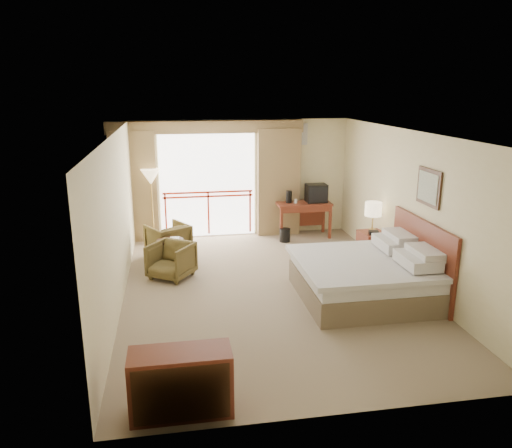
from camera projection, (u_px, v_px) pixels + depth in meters
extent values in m
plane|color=#847259|center=(270.00, 289.00, 8.70)|extent=(7.00, 7.00, 0.00)
plane|color=white|center=(272.00, 133.00, 7.98)|extent=(7.00, 7.00, 0.00)
plane|color=beige|center=(242.00, 178.00, 11.67)|extent=(5.00, 0.00, 5.00)
plane|color=beige|center=(339.00, 300.00, 5.02)|extent=(5.00, 0.00, 5.00)
plane|color=beige|center=(117.00, 221.00, 7.94)|extent=(0.00, 7.00, 7.00)
plane|color=beige|center=(411.00, 209.00, 8.75)|extent=(0.00, 7.00, 7.00)
plane|color=white|center=(208.00, 186.00, 11.56)|extent=(2.40, 0.00, 2.40)
cube|color=red|center=(208.00, 196.00, 11.61)|extent=(2.09, 0.03, 0.04)
cube|color=red|center=(208.00, 192.00, 11.58)|extent=(2.09, 0.03, 0.04)
cube|color=red|center=(166.00, 215.00, 11.55)|extent=(0.04, 0.03, 1.00)
cube|color=red|center=(209.00, 213.00, 11.72)|extent=(0.04, 0.03, 1.00)
cube|color=red|center=(250.00, 211.00, 11.88)|extent=(0.04, 0.03, 1.00)
cube|color=olive|center=(134.00, 187.00, 11.16)|extent=(1.00, 0.26, 2.50)
cube|color=olive|center=(278.00, 182.00, 11.69)|extent=(1.00, 0.26, 2.50)
cube|color=olive|center=(207.00, 127.00, 11.11)|extent=(4.40, 0.22, 0.28)
cube|color=silver|center=(297.00, 134.00, 11.59)|extent=(0.50, 0.04, 0.50)
cube|color=brown|center=(363.00, 287.00, 8.31)|extent=(2.05, 2.00, 0.40)
cube|color=silver|center=(364.00, 270.00, 8.24)|extent=(2.01, 1.96, 0.22)
cube|color=silver|center=(361.00, 262.00, 8.19)|extent=(2.09, 2.06, 0.08)
cube|color=silver|center=(418.00, 260.00, 7.85)|extent=(0.50, 0.75, 0.18)
cube|color=silver|center=(393.00, 243.00, 8.70)|extent=(0.50, 0.75, 0.18)
cube|color=silver|center=(426.00, 253.00, 7.84)|extent=(0.40, 0.70, 0.14)
cube|color=silver|center=(401.00, 236.00, 8.69)|extent=(0.40, 0.70, 0.14)
cube|color=#5C2014|center=(421.00, 258.00, 8.36)|extent=(0.06, 2.10, 1.30)
cube|color=#311B0D|center=(429.00, 187.00, 8.04)|extent=(0.03, 0.72, 0.60)
cube|color=silver|center=(428.00, 187.00, 8.04)|extent=(0.01, 0.60, 0.48)
cube|color=#5C2014|center=(372.00, 248.00, 9.89)|extent=(0.49, 0.57, 0.65)
cylinder|color=tan|center=(372.00, 230.00, 9.84)|extent=(0.13, 0.13, 0.04)
cylinder|color=tan|center=(373.00, 221.00, 9.79)|extent=(0.03, 0.03, 0.35)
cylinder|color=#FFE5B2|center=(373.00, 209.00, 9.73)|extent=(0.33, 0.33, 0.27)
cube|color=black|center=(374.00, 233.00, 9.64)|extent=(0.21, 0.18, 0.08)
cube|color=#5C2014|center=(303.00, 203.00, 11.59)|extent=(1.26, 0.61, 0.05)
cube|color=#5C2014|center=(281.00, 224.00, 11.36)|extent=(0.06, 0.06, 0.78)
cube|color=#5C2014|center=(330.00, 222.00, 11.54)|extent=(0.06, 0.06, 0.78)
cube|color=#5C2014|center=(277.00, 219.00, 11.85)|extent=(0.06, 0.06, 0.78)
cube|color=#5C2014|center=(323.00, 217.00, 12.04)|extent=(0.06, 0.06, 0.78)
cube|color=#5C2014|center=(300.00, 214.00, 11.93)|extent=(1.15, 0.03, 0.58)
cube|color=#5C2014|center=(306.00, 210.00, 11.35)|extent=(1.15, 0.03, 0.13)
cube|color=black|center=(316.00, 193.00, 11.58)|extent=(0.47, 0.36, 0.43)
cube|color=black|center=(318.00, 195.00, 11.40)|extent=(0.43, 0.02, 0.34)
cylinder|color=black|center=(289.00, 197.00, 11.49)|extent=(0.14, 0.14, 0.29)
cylinder|color=white|center=(296.00, 201.00, 11.49)|extent=(0.08, 0.08, 0.10)
cylinder|color=black|center=(285.00, 235.00, 11.36)|extent=(0.28, 0.28, 0.31)
imported|color=#4D3E1B|center=(169.00, 256.00, 10.42)|extent=(1.03, 1.03, 0.70)
imported|color=#4D3E1B|center=(172.00, 277.00, 9.26)|extent=(0.99, 1.00, 0.66)
cylinder|color=#311B0D|center=(170.00, 241.00, 9.63)|extent=(0.52, 0.52, 0.04)
cylinder|color=#311B0D|center=(171.00, 254.00, 9.70)|extent=(0.06, 0.06, 0.52)
cylinder|color=#311B0D|center=(171.00, 266.00, 9.77)|extent=(0.37, 0.37, 0.03)
imported|color=white|center=(170.00, 240.00, 9.63)|extent=(0.19, 0.24, 0.02)
cylinder|color=tan|center=(154.00, 241.00, 11.36)|extent=(0.27, 0.27, 0.03)
cylinder|color=tan|center=(153.00, 211.00, 11.17)|extent=(0.03, 0.03, 1.45)
cone|color=#FFE5B2|center=(151.00, 177.00, 10.96)|extent=(0.43, 0.43, 0.34)
cube|color=#5C2014|center=(181.00, 382.00, 5.34)|extent=(1.09, 0.45, 0.73)
cube|color=#311B0D|center=(182.00, 395.00, 5.12)|extent=(1.00, 0.02, 0.64)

